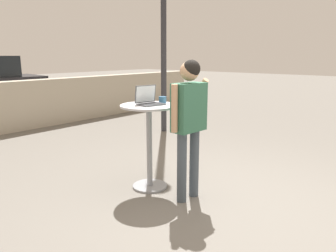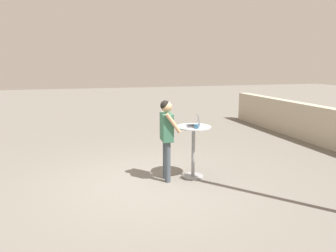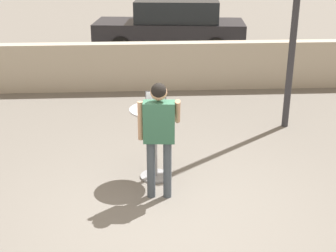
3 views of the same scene
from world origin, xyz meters
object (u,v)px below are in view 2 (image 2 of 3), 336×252
coffee_mug (197,126)px  laptop (194,124)px  cafe_table (193,143)px  standing_person (167,131)px

coffee_mug → laptop: bearing=171.9°
cafe_table → laptop: 0.41m
standing_person → coffee_mug: bearing=71.1°
coffee_mug → standing_person: standing_person is taller
cafe_table → laptop: size_ratio=3.13×
laptop → coffee_mug: (0.22, -0.03, -0.01)m
laptop → coffee_mug: bearing=-8.1°
coffee_mug → standing_person: size_ratio=0.08×
cafe_table → coffee_mug: bearing=-6.2°
cafe_table → coffee_mug: 0.45m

